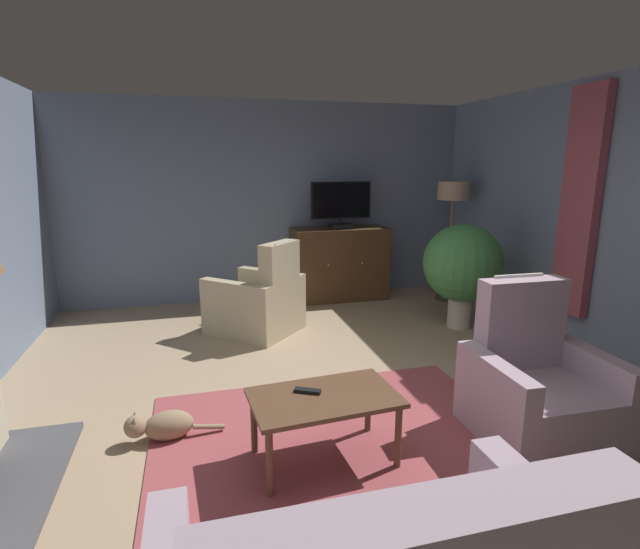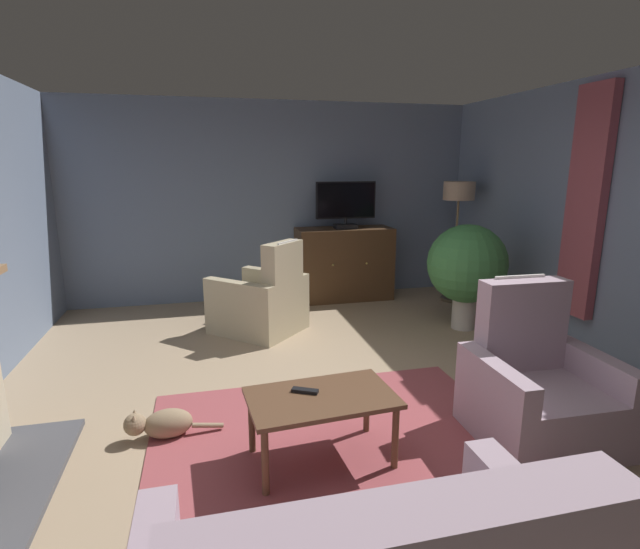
# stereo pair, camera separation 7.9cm
# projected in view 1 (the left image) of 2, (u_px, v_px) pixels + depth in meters

# --- Properties ---
(ground_plane) EXTENTS (6.19, 7.41, 0.04)m
(ground_plane) POSITION_uv_depth(u_px,v_px,m) (343.00, 414.00, 3.74)
(ground_plane) COLOR tan
(wall_back) EXTENTS (6.19, 0.10, 2.72)m
(wall_back) POSITION_uv_depth(u_px,v_px,m) (269.00, 202.00, 6.68)
(wall_back) COLOR slate
(wall_back) RESTS_ON ground_plane
(curtain_panel_far) EXTENTS (0.10, 0.44, 2.29)m
(curtain_panel_far) POSITION_uv_depth(u_px,v_px,m) (580.00, 203.00, 4.81)
(curtain_panel_far) COLOR #A34C56
(rug_central) EXTENTS (2.54, 1.90, 0.01)m
(rug_central) POSITION_uv_depth(u_px,v_px,m) (337.00, 439.00, 3.35)
(rug_central) COLOR #9E474C
(rug_central) RESTS_ON ground_plane
(tv_cabinet) EXTENTS (1.33, 0.57, 1.01)m
(tv_cabinet) POSITION_uv_depth(u_px,v_px,m) (339.00, 265.00, 6.78)
(tv_cabinet) COLOR #352315
(tv_cabinet) RESTS_ON ground_plane
(television) EXTENTS (0.83, 0.20, 0.64)m
(television) POSITION_uv_depth(u_px,v_px,m) (341.00, 204.00, 6.53)
(television) COLOR black
(television) RESTS_ON tv_cabinet
(coffee_table) EXTENTS (0.96, 0.61, 0.46)m
(coffee_table) POSITION_uv_depth(u_px,v_px,m) (324.00, 404.00, 3.03)
(coffee_table) COLOR brown
(coffee_table) RESTS_ON ground_plane
(tv_remote) EXTENTS (0.17, 0.12, 0.02)m
(tv_remote) POSITION_uv_depth(u_px,v_px,m) (308.00, 391.00, 3.05)
(tv_remote) COLOR black
(tv_remote) RESTS_ON coffee_table
(armchair_facing_sofa) EXTENTS (1.20, 1.20, 1.08)m
(armchair_facing_sofa) POSITION_uv_depth(u_px,v_px,m) (258.00, 303.00, 5.45)
(armchair_facing_sofa) COLOR tan
(armchair_facing_sofa) RESTS_ON ground_plane
(armchair_beside_cabinet) EXTENTS (0.92, 0.82, 1.10)m
(armchair_beside_cabinet) POSITION_uv_depth(u_px,v_px,m) (537.00, 389.00, 3.38)
(armchair_beside_cabinet) COLOR #AD93A3
(armchair_beside_cabinet) RESTS_ON ground_plane
(potted_plant_small_fern_corner) EXTENTS (0.90, 0.90, 1.22)m
(potted_plant_small_fern_corner) POSITION_uv_depth(u_px,v_px,m) (462.00, 265.00, 5.50)
(potted_plant_small_fern_corner) COLOR beige
(potted_plant_small_fern_corner) RESTS_ON ground_plane
(cat) EXTENTS (0.68, 0.23, 0.22)m
(cat) POSITION_uv_depth(u_px,v_px,m) (163.00, 425.00, 3.33)
(cat) COLOR #937A5B
(cat) RESTS_ON ground_plane
(floor_lamp) EXTENTS (0.42, 0.42, 1.65)m
(floor_lamp) POSITION_uv_depth(u_px,v_px,m) (453.00, 202.00, 6.50)
(floor_lamp) COLOR #4C4233
(floor_lamp) RESTS_ON ground_plane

